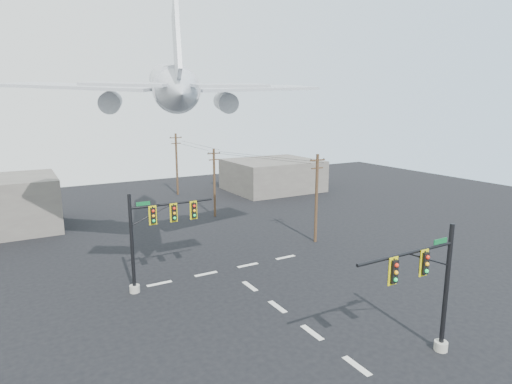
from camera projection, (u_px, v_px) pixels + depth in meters
ground at (312, 333)px, 26.61m from camera, size 120.00×120.00×0.00m
lane_markings at (268, 299)px, 31.15m from camera, size 14.00×21.20×0.01m
signal_mast_near at (430, 290)px, 23.13m from camera, size 7.20×0.83×7.58m
signal_mast_far at (153, 235)px, 32.23m from camera, size 6.86×0.84×7.61m
utility_pole_a at (316, 197)px, 43.39m from camera, size 1.83×0.30×9.11m
utility_pole_b at (214, 182)px, 53.44m from camera, size 1.75×0.29×8.62m
utility_pole_c at (177, 163)px, 66.68m from camera, size 1.97×0.33×9.61m
power_lines at (223, 150)px, 53.54m from camera, size 6.41×29.90×0.25m
airliner at (169, 84)px, 35.03m from camera, size 25.03×26.95×7.08m
building_right at (272, 175)px, 70.83m from camera, size 14.00×12.00×5.00m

